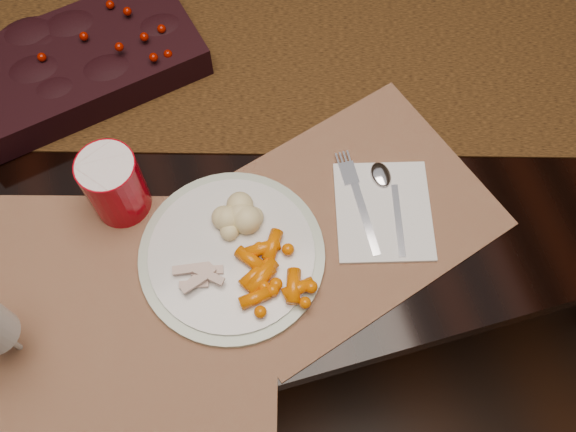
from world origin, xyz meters
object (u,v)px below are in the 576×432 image
object	(u,v)px
mashed_potatoes	(238,215)
turkey_shreds	(196,274)
dining_table	(237,188)
centerpiece	(77,61)
red_cup	(114,185)
baby_carrots	(278,268)
napkin	(383,211)
placemat_main	(342,217)
dinner_plate	(232,255)

from	to	relation	value
mashed_potatoes	turkey_shreds	bearing A→B (deg)	-139.31
dining_table	turkey_shreds	xyz separation A→B (m)	(-0.11, -0.33, 0.40)
turkey_shreds	centerpiece	bearing A→B (deg)	104.95
turkey_shreds	red_cup	xyz separation A→B (m)	(-0.08, 0.15, 0.03)
baby_carrots	napkin	bearing A→B (deg)	16.45
centerpiece	red_cup	xyz separation A→B (m)	(0.02, -0.25, 0.02)
placemat_main	red_cup	xyz separation A→B (m)	(-0.31, 0.11, 0.06)
baby_carrots	turkey_shreds	bearing A→B (deg)	168.57
dining_table	centerpiece	size ratio (longest dim) A/B	4.72
centerpiece	dinner_plate	size ratio (longest dim) A/B	1.43
centerpiece	baby_carrots	xyz separation A→B (m)	(0.22, -0.42, -0.01)
dining_table	napkin	bearing A→B (deg)	-59.36
dining_table	centerpiece	xyz separation A→B (m)	(-0.21, 0.07, 0.42)
red_cup	centerpiece	bearing A→B (deg)	95.65
turkey_shreds	baby_carrots	bearing A→B (deg)	-11.43
turkey_shreds	napkin	size ratio (longest dim) A/B	0.46
turkey_shreds	napkin	xyz separation A→B (m)	(0.29, 0.03, -0.02)
centerpiece	dinner_plate	world-z (taller)	centerpiece
dining_table	mashed_potatoes	xyz separation A→B (m)	(-0.03, -0.26, 0.41)
centerpiece	napkin	xyz separation A→B (m)	(0.39, -0.37, -0.03)
dinner_plate	baby_carrots	distance (m)	0.07
dinner_plate	red_cup	xyz separation A→B (m)	(-0.14, 0.13, 0.05)
centerpiece	turkey_shreds	xyz separation A→B (m)	(0.11, -0.40, -0.01)
dining_table	red_cup	world-z (taller)	red_cup
napkin	dinner_plate	bearing A→B (deg)	-163.68
centerpiece	mashed_potatoes	world-z (taller)	centerpiece
napkin	mashed_potatoes	bearing A→B (deg)	-175.76
turkey_shreds	napkin	bearing A→B (deg)	5.83
centerpiece	napkin	world-z (taller)	centerpiece
napkin	red_cup	size ratio (longest dim) A/B	1.41
dinner_plate	turkey_shreds	bearing A→B (deg)	-158.97
mashed_potatoes	baby_carrots	bearing A→B (deg)	-68.80
dining_table	baby_carrots	distance (m)	0.53
red_cup	placemat_main	bearing A→B (deg)	-19.53
napkin	red_cup	bearing A→B (deg)	176.33
mashed_potatoes	red_cup	xyz separation A→B (m)	(-0.16, 0.08, 0.02)
placemat_main	red_cup	size ratio (longest dim) A/B	3.64
napkin	placemat_main	bearing A→B (deg)	-174.83
placemat_main	dinner_plate	size ratio (longest dim) A/B	1.57
dinner_plate	napkin	distance (m)	0.23
placemat_main	baby_carrots	world-z (taller)	baby_carrots
baby_carrots	red_cup	distance (m)	0.26
mashed_potatoes	napkin	distance (m)	0.21
dining_table	placemat_main	world-z (taller)	placemat_main
mashed_potatoes	centerpiece	bearing A→B (deg)	118.83
mashed_potatoes	red_cup	world-z (taller)	red_cup
dinner_plate	baby_carrots	size ratio (longest dim) A/B	2.49
dining_table	red_cup	bearing A→B (deg)	-136.44
dinner_plate	mashed_potatoes	bearing A→B (deg)	63.13
mashed_potatoes	red_cup	bearing A→B (deg)	152.66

